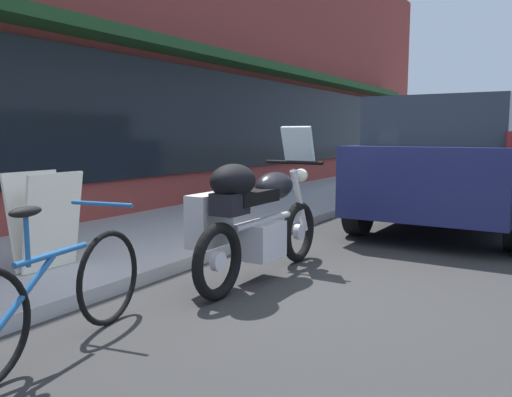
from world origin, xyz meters
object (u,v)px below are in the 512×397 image
object	(u,v)px
parked_minivan	(458,161)
sandwich_board_sign	(45,220)
parked_bicycle	(54,295)
touring_motorcycle	(253,215)

from	to	relation	value
parked_minivan	sandwich_board_sign	world-z (taller)	parked_minivan
parked_bicycle	parked_minivan	bearing A→B (deg)	-11.91
touring_motorcycle	parked_minivan	world-z (taller)	parked_minivan
parked_bicycle	touring_motorcycle	bearing A→B (deg)	-6.21
parked_bicycle	sandwich_board_sign	world-z (taller)	sandwich_board_sign
touring_motorcycle	parked_minivan	distance (m)	4.10
parked_minivan	sandwich_board_sign	size ratio (longest dim) A/B	5.30
parked_bicycle	parked_minivan	size ratio (longest dim) A/B	0.37
parked_minivan	parked_bicycle	bearing A→B (deg)	168.09
parked_minivan	touring_motorcycle	bearing A→B (deg)	165.39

